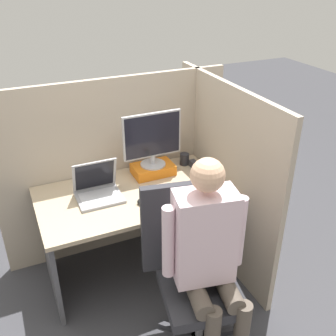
# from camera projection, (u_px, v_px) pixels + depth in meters

# --- Properties ---
(ground_plane) EXTENTS (12.00, 12.00, 0.00)m
(ground_plane) POSITION_uv_depth(u_px,v_px,m) (155.00, 302.00, 2.84)
(ground_plane) COLOR #3D3D42
(cubicle_panel_back) EXTENTS (1.85, 0.04, 1.45)m
(cubicle_panel_back) POSITION_uv_depth(u_px,v_px,m) (116.00, 168.00, 3.12)
(cubicle_panel_back) COLOR tan
(cubicle_panel_back) RESTS_ON ground
(cubicle_panel_right) EXTENTS (0.04, 1.40, 1.45)m
(cubicle_panel_right) POSITION_uv_depth(u_px,v_px,m) (223.00, 177.00, 2.99)
(cubicle_panel_right) COLOR tan
(cubicle_panel_right) RESTS_ON ground
(desk) EXTENTS (1.35, 0.75, 0.72)m
(desk) POSITION_uv_depth(u_px,v_px,m) (134.00, 213.00, 2.89)
(desk) COLOR tan
(desk) RESTS_ON ground
(paper_box) EXTENTS (0.31, 0.20, 0.08)m
(paper_box) POSITION_uv_depth(u_px,v_px,m) (153.00, 169.00, 3.03)
(paper_box) COLOR orange
(paper_box) RESTS_ON desk
(monitor) EXTENTS (0.45, 0.19, 0.42)m
(monitor) POSITION_uv_depth(u_px,v_px,m) (152.00, 138.00, 2.91)
(monitor) COLOR #B2B2B7
(monitor) RESTS_ON paper_box
(laptop) EXTENTS (0.31, 0.26, 0.27)m
(laptop) POSITION_uv_depth(u_px,v_px,m) (98.00, 191.00, 2.73)
(laptop) COLOR #99999E
(laptop) RESTS_ON desk
(mouse) EXTENTS (0.06, 0.05, 0.04)m
(mouse) POSITION_uv_depth(u_px,v_px,m) (141.00, 201.00, 2.67)
(mouse) COLOR black
(mouse) RESTS_ON desk
(stapler) EXTENTS (0.05, 0.12, 0.05)m
(stapler) POSITION_uv_depth(u_px,v_px,m) (195.00, 165.00, 3.12)
(stapler) COLOR #2D2D33
(stapler) RESTS_ON desk
(carrot_toy) EXTENTS (0.05, 0.14, 0.05)m
(carrot_toy) POSITION_uv_depth(u_px,v_px,m) (188.00, 195.00, 2.73)
(carrot_toy) COLOR orange
(carrot_toy) RESTS_ON desk
(office_chair) EXTENTS (0.55, 0.60, 1.05)m
(office_chair) POSITION_uv_depth(u_px,v_px,m) (190.00, 269.00, 2.40)
(office_chair) COLOR #2D2D33
(office_chair) RESTS_ON ground
(person) EXTENTS (0.47, 0.43, 1.32)m
(person) POSITION_uv_depth(u_px,v_px,m) (209.00, 252.00, 2.17)
(person) COLOR brown
(person) RESTS_ON ground
(coffee_mug) EXTENTS (0.08, 0.08, 0.09)m
(coffee_mug) POSITION_uv_depth(u_px,v_px,m) (184.00, 159.00, 3.17)
(coffee_mug) COLOR #232328
(coffee_mug) RESTS_ON desk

